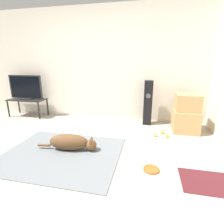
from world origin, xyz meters
name	(u,v)px	position (x,y,z in m)	size (l,w,h in m)	color
ground_plane	(52,160)	(0.00, 0.00, 0.00)	(12.00, 12.00, 0.00)	#9E9384
wall_back	(94,65)	(0.00, 2.10, 1.27)	(8.00, 0.06, 2.55)	silver
area_rug	(62,153)	(0.06, 0.19, 0.01)	(1.75, 1.42, 0.01)	slate
dog	(71,142)	(0.16, 0.33, 0.14)	(0.94, 0.30, 0.26)	brown
frisbee	(151,169)	(1.39, 0.05, 0.01)	(0.21, 0.21, 0.03)	#DB511E
cardboard_box_lower	(185,121)	(2.04, 1.56, 0.21)	(0.48, 0.50, 0.43)	tan
cardboard_box_upper	(187,102)	(2.04, 1.58, 0.59)	(0.44, 0.46, 0.33)	tan
floor_speaker	(148,103)	(1.29, 1.83, 0.49)	(0.18, 0.19, 0.97)	black
tv_stand	(27,101)	(-1.71, 1.81, 0.38)	(0.92, 0.43, 0.44)	black
tv	(26,88)	(-1.71, 1.81, 0.73)	(0.88, 0.20, 0.60)	#232326
tennis_ball_by_boxes	(162,132)	(1.60, 1.34, 0.03)	(0.07, 0.07, 0.07)	#C6E033
tennis_ball_near_speaker	(167,136)	(1.67, 1.15, 0.03)	(0.07, 0.07, 0.07)	#C6E033
tennis_ball_loose_on_carpet	(155,135)	(1.46, 1.15, 0.03)	(0.07, 0.07, 0.07)	#C6E033
door_mat	(211,183)	(2.07, -0.06, 0.00)	(0.68, 0.48, 0.01)	#47191E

